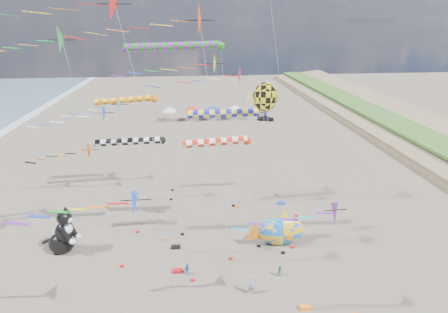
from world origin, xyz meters
name	(u,v)px	position (x,y,z in m)	size (l,w,h in m)	color
delta_kite_0	(195,66)	(-0.80, 18.70, 17.03)	(13.07, 2.16, 18.48)	#F0FF0A
delta_kite_1	(140,211)	(-4.64, -0.82, 11.30)	(9.48, 2.00, 12.64)	blue
delta_kite_2	(233,77)	(3.45, 21.37, 15.48)	(14.48, 2.23, 16.94)	#ED163D
delta_kite_3	(318,214)	(6.79, 1.12, 9.30)	(9.31, 1.77, 10.58)	#711691
delta_kite_5	(109,8)	(-6.49, 6.28, 22.21)	(13.56, 2.39, 23.73)	red
delta_kite_6	(48,43)	(-11.53, 8.84, 19.96)	(9.45, 2.13, 21.35)	#1F8A34
delta_kite_7	(126,106)	(-8.82, 21.58, 12.43)	(9.96, 2.03, 13.75)	#21AAC8
delta_kite_8	(180,23)	(-2.06, 8.89, 21.28)	(12.07, 2.46, 22.80)	#FF4A0C
delta_kite_9	(102,118)	(-9.43, 12.73, 13.35)	(10.53, 1.88, 14.66)	blue
delta_kite_10	(93,154)	(-11.21, 14.50, 9.25)	(8.68, 1.87, 10.53)	#FF5501
windsock_0	(133,142)	(-7.09, 13.52, 10.71)	(7.99, 0.74, 11.15)	black
windsock_1	(219,142)	(0.96, 10.60, 11.38)	(7.38, 0.77, 11.83)	red
windsock_2	(128,100)	(-8.91, 24.23, 12.45)	(8.78, 0.79, 12.91)	orange
windsock_3	(230,114)	(2.20, 12.93, 13.37)	(8.78, 0.82, 13.84)	#1515D3
windsock_4	(178,47)	(-2.55, 19.13, 18.97)	(11.48, 0.84, 19.46)	#178119
angelfish_kite	(263,99)	(4.89, 11.26, 15.08)	(3.74, 3.02, 16.52)	yellow
cat_inflatable	(62,229)	(-14.40, 11.92, 2.49)	(3.69, 1.85, 4.98)	black
fish_inflatable	(281,231)	(7.22, 11.04, 1.46)	(6.35, 2.26, 4.01)	blue
person_adult	(252,285)	(3.03, 4.22, 0.86)	(0.63, 0.41, 1.73)	gray
child_green	(280,271)	(5.95, 6.08, 0.55)	(0.54, 0.42, 1.10)	#1F7040
child_blue	(187,269)	(-2.33, 7.18, 0.59)	(0.69, 0.29, 1.17)	#2A69AF
kite_bag_0	(177,271)	(-3.22, 7.56, 0.15)	(0.90, 0.44, 0.30)	red
kite_bag_1	(176,247)	(-3.47, 11.22, 0.15)	(0.90, 0.44, 0.30)	black
kite_bag_2	(305,307)	(6.98, 2.14, 0.15)	(0.90, 0.44, 0.30)	orange
kite_bag_3	(281,203)	(9.45, 19.10, 0.15)	(0.90, 0.44, 0.30)	blue
tent_row	(203,107)	(1.50, 60.00, 3.15)	(19.20, 4.20, 3.80)	silver
parked_car	(266,118)	(15.86, 58.00, 0.65)	(1.53, 3.80, 1.30)	#26262D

